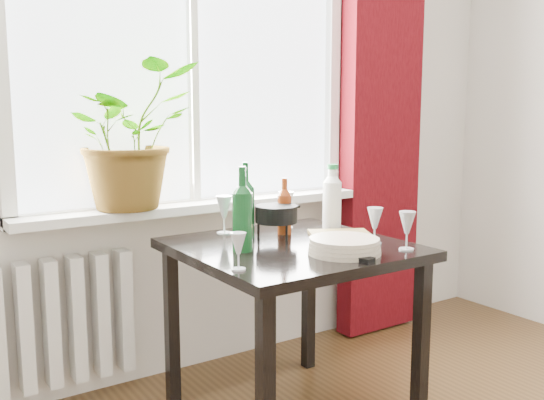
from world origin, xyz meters
TOP-DOWN VIEW (x-y plane):
  - window at (0.00, 2.22)m, footprint 1.72×0.08m
  - windowsill at (0.00, 2.15)m, footprint 1.72×0.20m
  - curtain at (1.12, 2.12)m, footprint 0.50×0.12m
  - radiator at (-0.75, 2.18)m, footprint 0.80×0.10m
  - table at (0.10, 1.55)m, footprint 0.85×0.85m
  - potted_plant at (-0.34, 2.15)m, footprint 0.67×0.62m
  - wine_bottle_left at (-0.12, 1.56)m, footprint 0.10×0.10m
  - wine_bottle_right at (0.01, 1.76)m, footprint 0.10×0.10m
  - bottle_amber at (0.19, 1.73)m, footprint 0.08×0.08m
  - cleaning_bottle at (0.44, 1.72)m, footprint 0.10×0.10m
  - wineglass_front_right at (0.38, 1.37)m, footprint 0.07×0.07m
  - wineglass_far_right at (0.41, 1.23)m, footprint 0.08×0.08m
  - wineglass_back_center at (0.27, 1.83)m, footprint 0.08×0.08m
  - wineglass_back_left at (-0.02, 1.88)m, footprint 0.07×0.07m
  - wineglass_front_left at (-0.28, 1.33)m, footprint 0.06×0.06m
  - plate_stack at (0.17, 1.31)m, footprint 0.35×0.35m
  - fondue_pot at (0.12, 1.69)m, footprint 0.24×0.23m
  - tv_remote at (0.14, 1.23)m, footprint 0.08×0.16m
  - cutting_board at (0.37, 1.58)m, footprint 0.30×0.26m

SIDE VIEW (x-z plane):
  - radiator at x=-0.75m, z-range 0.10..0.66m
  - table at x=0.10m, z-range 0.28..1.02m
  - cutting_board at x=0.37m, z-range 0.74..0.75m
  - tv_remote at x=0.14m, z-range 0.74..0.76m
  - plate_stack at x=0.17m, z-range 0.74..0.80m
  - wineglass_front_left at x=-0.28m, z-range 0.74..0.87m
  - fondue_pot at x=0.12m, z-range 0.74..0.88m
  - wineglass_front_right at x=0.38m, z-range 0.74..0.89m
  - wineglass_far_right at x=0.41m, z-range 0.74..0.89m
  - wineglass_back_left at x=-0.02m, z-range 0.74..0.91m
  - windowsill at x=0.00m, z-range 0.80..0.84m
  - wineglass_back_center at x=0.27m, z-range 0.74..0.91m
  - bottle_amber at x=0.19m, z-range 0.74..0.99m
  - cleaning_bottle at x=0.44m, z-range 0.74..1.04m
  - wine_bottle_right at x=0.01m, z-range 0.74..1.06m
  - wine_bottle_left at x=-0.12m, z-range 0.74..1.07m
  - potted_plant at x=-0.34m, z-range 0.84..1.48m
  - curtain at x=1.12m, z-range 0.01..2.58m
  - window at x=0.00m, z-range 0.79..2.41m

